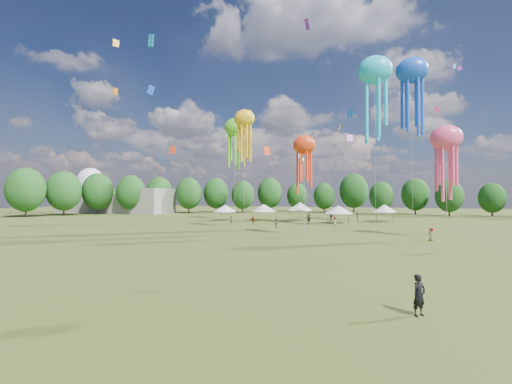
% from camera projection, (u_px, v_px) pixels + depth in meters
% --- Properties ---
extents(ground, '(300.00, 300.00, 0.00)m').
position_uv_depth(ground, '(235.00, 293.00, 18.62)').
color(ground, '#384416').
rests_on(ground, ground).
extents(observer_main, '(0.83, 0.80, 1.92)m').
position_uv_depth(observer_main, '(419.00, 295.00, 15.06)').
color(observer_main, black).
rests_on(observer_main, ground).
extents(spectator_near, '(0.95, 0.84, 1.63)m').
position_uv_depth(spectator_near, '(276.00, 223.00, 56.71)').
color(spectator_near, gray).
rests_on(spectator_near, ground).
extents(spectators_far, '(33.60, 31.15, 1.92)m').
position_uv_depth(spectators_far, '(324.00, 219.00, 65.20)').
color(spectators_far, gray).
rests_on(spectators_far, ground).
extents(festival_tents, '(39.70, 12.39, 4.19)m').
position_uv_depth(festival_tents, '(299.00, 208.00, 72.10)').
color(festival_tents, '#47474C').
rests_on(festival_tents, ground).
extents(show_kites, '(41.72, 27.72, 32.53)m').
position_uv_depth(show_kites, '(349.00, 108.00, 58.67)').
color(show_kites, yellow).
rests_on(show_kites, ground).
extents(small_kites, '(76.04, 56.97, 45.65)m').
position_uv_depth(small_kites, '(316.00, 66.00, 58.93)').
color(small_kites, yellow).
rests_on(small_kites, ground).
extents(treeline, '(201.57, 95.24, 13.43)m').
position_uv_depth(treeline, '(314.00, 192.00, 79.42)').
color(treeline, '#38281C').
rests_on(treeline, ground).
extents(hangar, '(40.00, 12.00, 8.00)m').
position_uv_depth(hangar, '(114.00, 201.00, 109.17)').
color(hangar, gray).
rests_on(hangar, ground).
extents(radome, '(9.00, 9.00, 16.00)m').
position_uv_depth(radome, '(90.00, 184.00, 119.83)').
color(radome, white).
rests_on(radome, ground).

